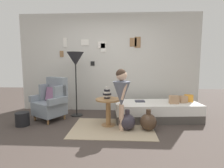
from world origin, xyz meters
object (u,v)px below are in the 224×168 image
(floor_lamp, at_px, (75,61))
(demijohn_far, at_px, (148,122))
(book_on_daybed, at_px, (140,101))
(person_child, at_px, (121,91))
(armchair, at_px, (52,101))
(magazine_basket, at_px, (22,119))
(vase_striped, at_px, (107,94))
(demijohn_near, at_px, (127,122))
(side_table, at_px, (108,107))
(daybed, at_px, (156,111))

(floor_lamp, relative_size, demijohn_far, 3.79)
(book_on_daybed, bearing_deg, person_child, -119.27)
(armchair, height_order, magazine_basket, armchair)
(vase_striped, xyz_separation_m, demijohn_near, (0.42, -0.25, -0.51))
(side_table, bearing_deg, demijohn_near, -27.74)
(side_table, xyz_separation_m, book_on_daybed, (0.70, 0.54, 0.01))
(armchair, relative_size, demijohn_far, 2.35)
(vase_striped, bearing_deg, book_on_daybed, 34.20)
(demijohn_near, height_order, magazine_basket, demijohn_near)
(daybed, height_order, side_table, side_table)
(side_table, bearing_deg, demijohn_far, -13.96)
(book_on_daybed, distance_m, demijohn_far, 0.78)
(demijohn_near, bearing_deg, daybed, 44.91)
(daybed, xyz_separation_m, floor_lamp, (-1.93, 0.18, 1.15))
(armchair, bearing_deg, book_on_daybed, 4.73)
(armchair, xyz_separation_m, person_child, (1.62, -0.60, 0.34))
(armchair, bearing_deg, demijohn_far, -14.79)
(vase_striped, bearing_deg, daybed, 21.82)
(person_child, height_order, magazine_basket, person_child)
(demijohn_near, distance_m, demijohn_far, 0.41)
(book_on_daybed, xyz_separation_m, magazine_basket, (-2.50, -0.63, -0.28))
(side_table, bearing_deg, book_on_daybed, 37.40)
(armchair, xyz_separation_m, book_on_daybed, (2.05, 0.17, -0.02))
(armchair, bearing_deg, vase_striped, -13.98)
(vase_striped, height_order, person_child, person_child)
(floor_lamp, distance_m, book_on_daybed, 1.81)
(armchair, xyz_separation_m, daybed, (2.43, 0.12, -0.24))
(vase_striped, height_order, book_on_daybed, vase_striped)
(floor_lamp, distance_m, demijohn_far, 2.20)
(daybed, relative_size, side_table, 3.43)
(armchair, height_order, demijohn_near, armchair)
(vase_striped, xyz_separation_m, book_on_daybed, (0.73, 0.50, -0.26))
(book_on_daybed, bearing_deg, armchair, -175.27)
(side_table, bearing_deg, daybed, 24.12)
(floor_lamp, bearing_deg, side_table, -38.52)
(armchair, height_order, floor_lamp, floor_lamp)
(magazine_basket, bearing_deg, demijohn_far, -2.23)
(side_table, height_order, vase_striped, vase_striped)
(demijohn_near, xyz_separation_m, demijohn_far, (0.41, 0.01, 0.00))
(person_child, bearing_deg, vase_striped, 138.26)
(book_on_daybed, height_order, magazine_basket, book_on_daybed)
(daybed, xyz_separation_m, vase_striped, (-1.12, -0.45, 0.47))
(vase_striped, relative_size, magazine_basket, 0.89)
(vase_striped, bearing_deg, floor_lamp, 142.21)
(armchair, xyz_separation_m, vase_striped, (1.32, -0.33, 0.24))
(side_table, xyz_separation_m, demijohn_far, (0.80, -0.20, -0.23))
(armchair, xyz_separation_m, demijohn_near, (1.74, -0.57, -0.27))
(floor_lamp, xyz_separation_m, magazine_basket, (-0.96, -0.77, -1.21))
(armchair, distance_m, vase_striped, 1.38)
(person_child, bearing_deg, armchair, 159.75)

